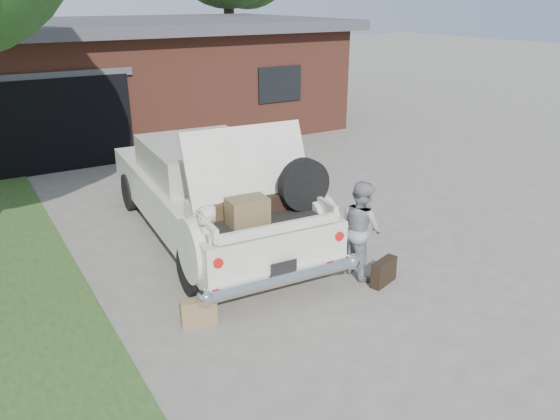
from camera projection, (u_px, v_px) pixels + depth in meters
ground at (302, 296)px, 7.68m from camera, size 90.00×90.00×0.00m
house at (122, 76)px, 16.66m from camera, size 12.80×7.80×3.30m
sedan at (210, 190)px, 9.37m from camera, size 2.56×5.74×2.24m
woman_left at (207, 258)px, 7.14m from camera, size 0.44×0.59×1.47m
woman_right at (361, 229)px, 8.05m from camera, size 0.58×0.73×1.47m
suitcase_left at (199, 312)px, 6.95m from camera, size 0.48×0.24×0.35m
suitcase_right at (384, 272)px, 7.94m from camera, size 0.51×0.30×0.38m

